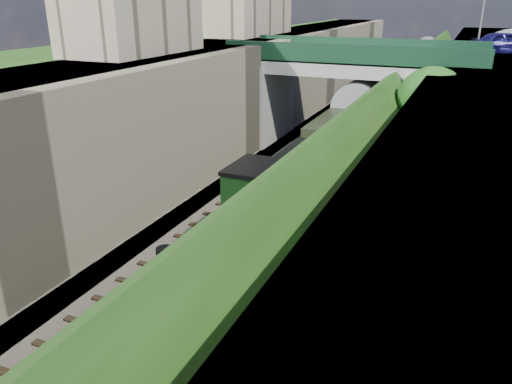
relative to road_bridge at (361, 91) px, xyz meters
name	(u,v)px	position (x,y,z in m)	size (l,w,h in m)	color
ground	(137,365)	(-0.94, -24.00, -4.08)	(160.00, 160.00, 0.00)	#1E4714
trackbed	(328,164)	(-0.94, -4.00, -3.98)	(10.00, 90.00, 0.20)	#473F38
retaining_wall	(248,103)	(-6.44, -4.00, -0.58)	(1.00, 90.00, 7.00)	#756B56
street_plateau_left	(200,99)	(-9.94, -4.00, -0.58)	(6.00, 90.00, 7.00)	#262628
street_plateau_right	(503,132)	(8.56, -4.00, -0.95)	(8.00, 90.00, 6.25)	#262628
embankment_slope	(406,146)	(4.02, -7.35, -1.38)	(4.61, 90.00, 6.36)	#1E4714
track_left	(298,158)	(-2.94, -4.00, -3.83)	(2.50, 90.00, 0.20)	black
track_right	(347,164)	(0.26, -4.00, -3.83)	(2.50, 90.00, 0.20)	black
road_bridge	(361,91)	(0.00, 0.00, 0.00)	(16.00, 6.40, 7.25)	gray
building_near	(132,14)	(-10.44, -10.00, 4.92)	(4.00, 8.00, 4.00)	gray
tree	(433,104)	(4.97, -5.65, 0.57)	(3.60, 3.80, 6.60)	black
lamppost	(485,2)	(6.68, 7.61, 5.49)	(0.87, 0.15, 6.00)	gray
car_blue	(506,43)	(8.40, 5.26, 2.93)	(1.78, 4.43, 1.51)	#151250
locomotive	(234,254)	(0.26, -20.04, -2.18)	(3.10, 10.23, 3.83)	black
tender	(304,189)	(0.26, -12.67, -2.46)	(2.70, 6.00, 3.05)	black
coach_front	(362,122)	(0.26, -0.07, -2.03)	(2.90, 18.00, 3.70)	black
coach_middle	(403,82)	(0.26, 18.73, -2.03)	(2.90, 18.00, 3.70)	black
coach_rear	(423,61)	(0.26, 37.53, -2.03)	(2.90, 18.00, 3.70)	black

